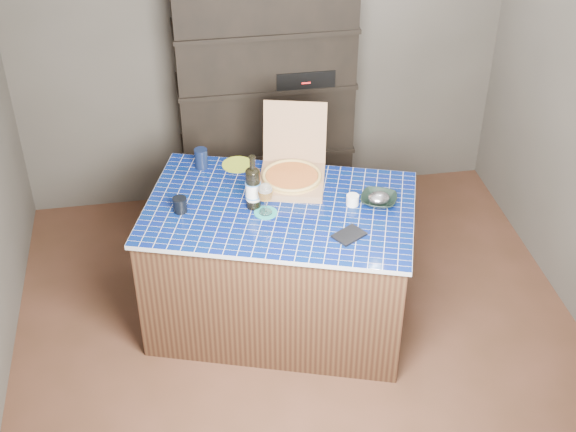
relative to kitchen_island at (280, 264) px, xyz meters
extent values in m
plane|color=brown|center=(0.09, -0.28, -0.43)|extent=(3.50, 3.50, 0.00)
plane|color=#55504A|center=(0.09, 1.47, 0.82)|extent=(3.50, 0.00, 3.50)
cube|color=black|center=(0.09, 1.25, 0.47)|extent=(1.20, 0.40, 1.80)
cube|color=black|center=(0.34, 1.20, 0.70)|extent=(0.40, 0.32, 0.12)
cube|color=#4E331E|center=(0.00, 0.00, -0.02)|extent=(1.73, 1.36, 0.82)
cube|color=#051A53|center=(0.00, 0.00, 0.41)|extent=(1.78, 1.41, 0.03)
cube|color=#A17B53|center=(0.11, 0.22, 0.45)|extent=(0.47, 0.47, 0.04)
cube|color=#A17B53|center=(0.16, 0.45, 0.66)|extent=(0.40, 0.18, 0.38)
cylinder|color=tan|center=(0.11, 0.22, 0.47)|extent=(0.36, 0.36, 0.01)
cylinder|color=maroon|center=(0.11, 0.22, 0.48)|extent=(0.31, 0.31, 0.01)
torus|color=tan|center=(0.11, 0.22, 0.49)|extent=(0.36, 0.36, 0.02)
cylinder|color=black|center=(-0.15, 0.03, 0.54)|extent=(0.08, 0.08, 0.24)
ellipsoid|color=black|center=(-0.15, 0.03, 0.66)|extent=(0.08, 0.08, 0.05)
cylinder|color=black|center=(-0.15, 0.03, 0.72)|extent=(0.03, 0.03, 0.10)
cylinder|color=white|center=(-0.15, 0.03, 0.53)|extent=(0.09, 0.09, 0.11)
cylinder|color=#4087DB|center=(-0.15, 0.03, 0.50)|extent=(0.09, 0.09, 0.01)
cylinder|color=#4087DB|center=(-0.15, 0.03, 0.59)|extent=(0.09, 0.09, 0.01)
cylinder|color=teal|center=(-0.09, -0.05, 0.43)|extent=(0.13, 0.13, 0.01)
cylinder|color=white|center=(-0.09, -0.05, 0.43)|extent=(0.08, 0.08, 0.01)
cylinder|color=white|center=(-0.09, -0.05, 0.48)|extent=(0.01, 0.01, 0.08)
ellipsoid|color=white|center=(-0.09, -0.05, 0.57)|extent=(0.09, 0.09, 0.12)
cylinder|color=orange|center=(-0.09, -0.05, 0.56)|extent=(0.07, 0.07, 0.05)
cylinder|color=white|center=(-0.09, -0.05, 0.59)|extent=(0.07, 0.07, 0.02)
cylinder|color=black|center=(-0.57, 0.05, 0.47)|extent=(0.08, 0.08, 0.09)
cube|color=black|center=(0.33, -0.34, 0.43)|extent=(0.21, 0.19, 0.01)
imported|color=black|center=(0.57, -0.06, 0.45)|extent=(0.27, 0.27, 0.05)
ellipsoid|color=#AEAEB9|center=(0.57, -0.06, 0.46)|extent=(0.13, 0.11, 0.06)
cylinder|color=white|center=(0.42, -0.05, 0.46)|extent=(0.07, 0.07, 0.06)
cylinder|color=black|center=(-0.41, 0.51, 0.49)|extent=(0.08, 0.08, 0.13)
cylinder|color=#AAC229|center=(-0.19, 0.49, 0.43)|extent=(0.20, 0.20, 0.01)
camera|label=1|loc=(-0.57, -3.76, 3.08)|focal=50.00mm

